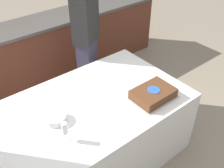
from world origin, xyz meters
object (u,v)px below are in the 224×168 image
at_px(cake, 153,94).
at_px(plate_stack, 55,118).
at_px(wine_glass, 65,129).
at_px(person_cutting_cake, 87,43).

height_order(cake, plate_stack, cake).
xyz_separation_m(cake, wine_glass, (-0.91, 0.06, 0.07)).
xyz_separation_m(wine_glass, person_cutting_cake, (0.91, 1.03, 0.02)).
bearing_deg(cake, plate_stack, 160.63).
xyz_separation_m(plate_stack, person_cutting_cake, (0.87, 0.79, 0.10)).
distance_m(cake, person_cutting_cake, 1.10).
relative_size(cake, person_cutting_cake, 0.25).
relative_size(cake, wine_glass, 2.33).
bearing_deg(plate_stack, wine_glass, -99.26).
bearing_deg(wine_glass, person_cutting_cake, 48.56).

